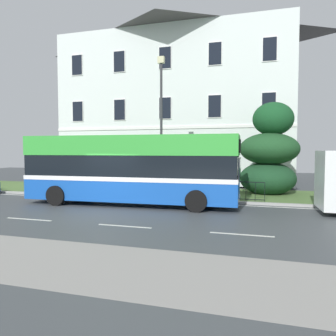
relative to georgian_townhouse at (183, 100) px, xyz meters
name	(u,v)px	position (x,y,z in m)	size (l,w,h in m)	color
ground_plane	(109,209)	(0.26, -14.91, -7.06)	(60.00, 56.00, 0.18)	#3F4447
georgian_townhouse	(183,100)	(0.00, 0.00, 0.00)	(18.38, 10.82, 13.77)	silver
iron_verge_railing	(133,187)	(0.00, -11.54, -6.42)	(14.01, 0.04, 0.97)	black
evergreen_tree	(269,154)	(7.24, -8.21, -4.64)	(3.41, 3.41, 5.43)	#423328
single_decker_bus	(131,169)	(0.73, -13.46, -5.29)	(10.43, 2.89, 3.34)	#1750B3
street_lamp_post	(161,118)	(1.46, -10.93, -2.60)	(0.36, 0.24, 7.63)	#333338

